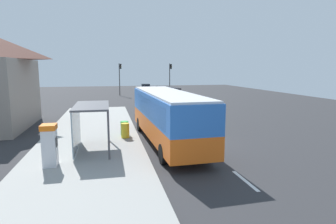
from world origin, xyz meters
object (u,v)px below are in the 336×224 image
object	(u,v)px
recycling_bin_yellow	(125,131)
recycling_bin_green	(125,128)
traffic_light_far_side	(120,74)
ticket_machine	(50,145)
bus_shelter	(86,116)
bus	(167,114)
sedan_near	(153,91)
white_van	(168,95)
sedan_far	(145,87)
traffic_light_near_side	(170,74)

from	to	relation	value
recycling_bin_yellow	recycling_bin_green	bearing A→B (deg)	90.00
traffic_light_far_side	ticket_machine	bearing A→B (deg)	-97.61
traffic_light_far_side	bus_shelter	size ratio (longest dim) A/B	1.37
bus	recycling_bin_yellow	xyz separation A→B (m)	(-2.49, 1.24, -1.19)
sedan_near	recycling_bin_green	xyz separation A→B (m)	(-6.50, -28.45, -0.14)
white_van	ticket_machine	size ratio (longest dim) A/B	2.69
bus	sedan_far	xyz separation A→B (m)	(4.01, 40.43, -1.05)
white_van	traffic_light_far_side	distance (m)	15.51
white_van	traffic_light_far_side	world-z (taller)	traffic_light_far_side
bus	bus_shelter	distance (m)	4.85
ticket_machine	bus_shelter	world-z (taller)	bus_shelter
traffic_light_far_side	recycling_bin_yellow	bearing A→B (deg)	-92.01
bus_shelter	recycling_bin_yellow	bearing A→B (deg)	47.22
sedan_far	bus_shelter	bearing A→B (deg)	-101.84
bus_shelter	ticket_machine	bearing A→B (deg)	-122.92
sedan_far	ticket_machine	bearing A→B (deg)	-103.08
sedan_far	traffic_light_far_side	bearing A→B (deg)	-123.95
sedan_far	recycling_bin_green	xyz separation A→B (m)	(-6.50, -38.49, -0.14)
ticket_machine	traffic_light_near_side	size ratio (longest dim) A/B	0.36
bus	traffic_light_far_side	distance (m)	32.47
sedan_far	bus	bearing A→B (deg)	-95.67
white_van	recycling_bin_green	distance (m)	17.30
recycling_bin_yellow	bus_shelter	xyz separation A→B (m)	(-2.21, -2.39, 1.44)
recycling_bin_yellow	traffic_light_far_side	world-z (taller)	traffic_light_far_side
white_van	sedan_near	xyz separation A→B (m)	(0.10, 12.39, -0.55)
white_van	recycling_bin_yellow	bearing A→B (deg)	-110.90
sedan_near	ticket_machine	xyz separation A→B (m)	(-10.19, -33.83, 0.38)
recycling_bin_green	traffic_light_far_side	bearing A→B (deg)	87.94
sedan_far	traffic_light_near_side	size ratio (longest dim) A/B	0.81
ticket_machine	sedan_near	bearing A→B (deg)	73.23
bus	recycling_bin_green	world-z (taller)	bus
recycling_bin_yellow	bus_shelter	world-z (taller)	bus_shelter
white_van	traffic_light_near_side	world-z (taller)	traffic_light_near_side
bus	recycling_bin_yellow	world-z (taller)	bus
white_van	sedan_far	xyz separation A→B (m)	(0.10, 22.43, -0.55)
white_van	recycling_bin_green	size ratio (longest dim) A/B	5.50
recycling_bin_green	sedan_far	bearing A→B (deg)	80.41
sedan_far	bus_shelter	distance (m)	42.50
sedan_near	ticket_machine	distance (m)	35.33
bus	white_van	size ratio (longest dim) A/B	2.12
bus	traffic_light_near_side	xyz separation A→B (m)	(7.21, 31.59, 1.76)
bus	recycling_bin_green	xyz separation A→B (m)	(-2.49, 1.94, -1.19)
bus_shelter	bus	bearing A→B (deg)	13.78
bus	recycling_bin_green	distance (m)	3.37
sedan_far	traffic_light_near_side	world-z (taller)	traffic_light_near_side
recycling_bin_green	traffic_light_near_side	xyz separation A→B (m)	(9.69, 29.66, 2.95)
sedan_near	recycling_bin_yellow	size ratio (longest dim) A/B	4.73
bus	sedan_near	world-z (taller)	bus
bus	bus_shelter	world-z (taller)	bus
bus	traffic_light_near_side	distance (m)	32.45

